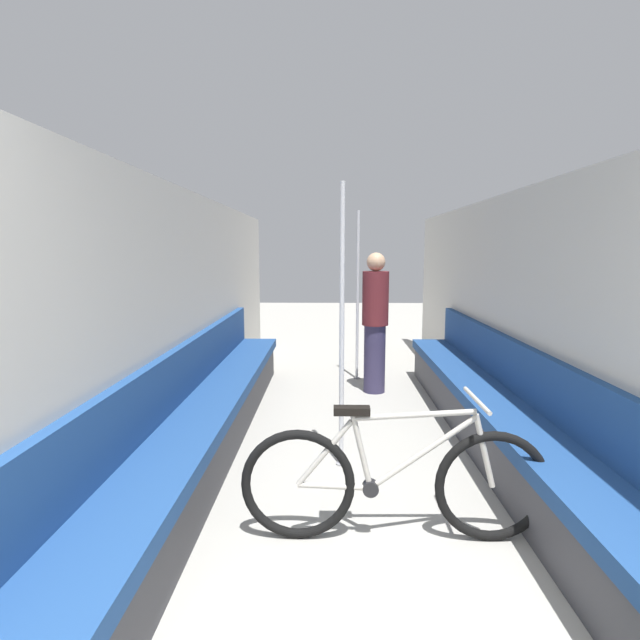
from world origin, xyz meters
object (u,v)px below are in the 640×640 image
object	(u,v)px
grab_pole_far	(342,332)
bench_seat_row_left	(207,418)
bench_seat_row_right	(500,420)
passenger_standing	(375,321)
grab_pole_near	(358,299)
bicycle	(394,482)

from	to	relation	value
grab_pole_far	bench_seat_row_left	bearing A→B (deg)	169.95
bench_seat_row_right	passenger_standing	bearing A→B (deg)	114.73
bench_seat_row_right	grab_pole_near	bearing A→B (deg)	112.63
bicycle	grab_pole_near	bearing A→B (deg)	109.73
grab_pole_far	passenger_standing	distance (m)	2.06
grab_pole_near	bench_seat_row_right	bearing A→B (deg)	-67.37
bench_seat_row_left	grab_pole_near	world-z (taller)	grab_pole_near
grab_pole_far	passenger_standing	xyz separation A→B (m)	(0.43, 2.00, -0.20)
bench_seat_row_left	bicycle	size ratio (longest dim) A/B	3.03
bench_seat_row_right	grab_pole_far	xyz separation A→B (m)	(-1.26, -0.19, 0.73)
bench_seat_row_right	grab_pole_near	distance (m)	2.71
grab_pole_far	grab_pole_near	bearing A→B (deg)	84.38
bicycle	passenger_standing	size ratio (longest dim) A/B	1.08
bench_seat_row_left	grab_pole_far	bearing A→B (deg)	-10.05
bench_seat_row_right	passenger_standing	distance (m)	2.06
bench_seat_row_left	grab_pole_near	bearing A→B (deg)	61.22
bench_seat_row_left	bench_seat_row_right	xyz separation A→B (m)	(2.33, 0.00, 0.00)
bench_seat_row_right	grab_pole_near	size ratio (longest dim) A/B	2.48
bicycle	grab_pole_far	size ratio (longest dim) A/B	0.82
bench_seat_row_right	grab_pole_far	distance (m)	1.47
bench_seat_row_right	bench_seat_row_left	bearing A→B (deg)	180.00
grab_pole_near	passenger_standing	distance (m)	0.65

